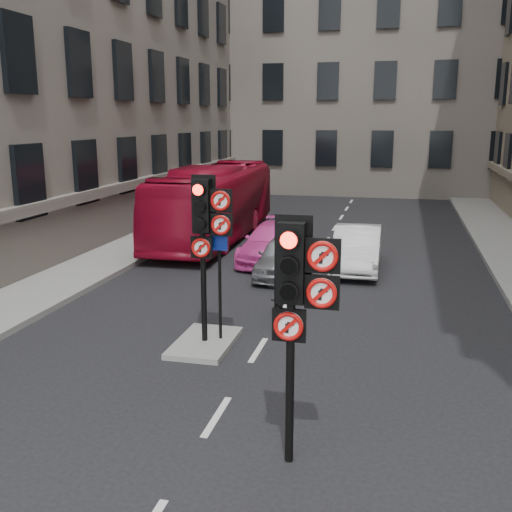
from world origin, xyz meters
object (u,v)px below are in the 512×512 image
at_px(car_pink, 273,242).
at_px(bus_red, 215,202).
at_px(car_white, 357,248).
at_px(info_sign, 219,273).
at_px(signal_far, 206,223).
at_px(motorcyclist, 297,259).
at_px(car_silver, 284,256).
at_px(motorcycle, 279,299).
at_px(signal_near, 297,289).

relative_size(car_pink, bus_red, 0.41).
distance_m(car_white, info_sign, 7.85).
bearing_deg(signal_far, motorcyclist, 78.08).
xyz_separation_m(signal_far, car_silver, (0.46, 6.26, -2.09)).
distance_m(car_white, motorcycle, 5.70).
distance_m(motorcycle, motorcyclist, 2.98).
height_order(car_silver, motorcycle, car_silver).
bearing_deg(car_silver, motorcyclist, -62.62).
bearing_deg(car_silver, bus_red, 127.17).
bearing_deg(car_silver, car_pink, 111.59).
relative_size(signal_far, car_white, 0.85).
xyz_separation_m(bus_red, info_sign, (3.60, -11.21, 0.12)).
distance_m(car_white, bus_red, 7.15).
bearing_deg(bus_red, car_silver, -54.40).
height_order(signal_near, info_sign, signal_near).
height_order(car_pink, motorcyclist, motorcyclist).
xyz_separation_m(signal_far, motorcycle, (1.13, 2.10, -2.20)).
relative_size(signal_near, bus_red, 0.33).
bearing_deg(car_white, car_silver, -149.13).
bearing_deg(motorcycle, car_pink, 99.37).
distance_m(signal_far, motorcyclist, 5.51).
distance_m(car_silver, motorcycle, 4.21).
bearing_deg(info_sign, motorcyclist, 79.45).
height_order(car_white, motorcyclist, motorcyclist).
height_order(car_silver, car_white, car_white).
xyz_separation_m(car_pink, bus_red, (-3.10, 3.22, 0.86)).
bearing_deg(bus_red, car_pink, -47.28).
bearing_deg(signal_far, car_white, 70.97).
xyz_separation_m(bus_red, motorcycle, (4.51, -9.29, -0.99)).
bearing_deg(car_silver, motorcycle, -80.54).
relative_size(car_silver, motorcyclist, 2.17).
bearing_deg(signal_far, info_sign, 41.20).
bearing_deg(bus_red, signal_near, -69.99).
distance_m(car_silver, info_sign, 6.16).
bearing_deg(motorcycle, motorcyclist, 87.41).
height_order(signal_near, car_pink, signal_near).
bearing_deg(car_pink, motorcyclist, -64.37).
distance_m(car_white, car_pink, 2.96).
xyz_separation_m(motorcycle, info_sign, (-0.91, -1.91, 1.11)).
relative_size(car_silver, info_sign, 1.56).
bearing_deg(car_silver, info_sign, -91.99).
distance_m(bus_red, motorcycle, 10.38).
bearing_deg(signal_near, motorcyclist, 99.58).
relative_size(bus_red, motorcycle, 6.42).
bearing_deg(signal_near, car_white, 89.90).
distance_m(signal_far, motorcycle, 3.25).
xyz_separation_m(bus_red, motorcyclist, (4.46, -6.33, -0.66)).
bearing_deg(car_pink, motorcycle, -74.80).
bearing_deg(motorcyclist, car_white, -103.95).
bearing_deg(car_pink, car_silver, -66.65).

